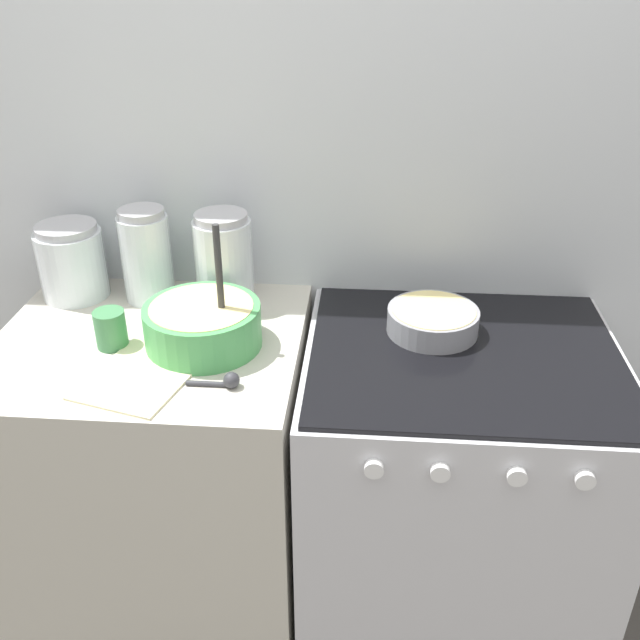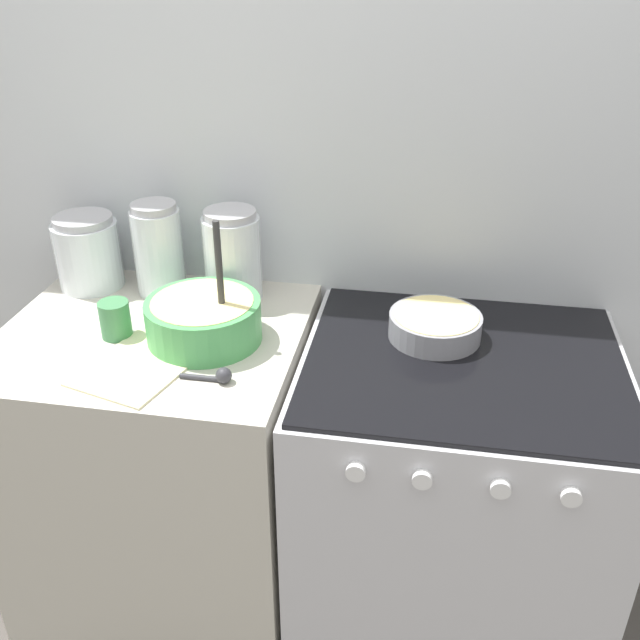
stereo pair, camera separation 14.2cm
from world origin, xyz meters
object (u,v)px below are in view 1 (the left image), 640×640
object	(u,v)px
stove	(449,498)
storage_jar_right	(224,265)
baking_pan	(433,320)
storage_jar_middle	(147,261)
storage_jar_left	(73,266)
mixing_bowl	(203,323)
tin_can	(111,329)

from	to	relation	value
stove	storage_jar_right	size ratio (longest dim) A/B	3.70
baking_pan	storage_jar_right	size ratio (longest dim) A/B	0.91
stove	storage_jar_middle	bearing A→B (deg)	164.94
storage_jar_left	storage_jar_right	xyz separation A→B (m)	(0.41, 0.00, 0.02)
baking_pan	storage_jar_middle	distance (m)	0.76
baking_pan	storage_jar_middle	bearing A→B (deg)	170.29
stove	mixing_bowl	size ratio (longest dim) A/B	2.94
storage_jar_right	storage_jar_middle	bearing A→B (deg)	180.00
storage_jar_left	stove	bearing A→B (deg)	-12.14
mixing_bowl	stove	bearing A→B (deg)	1.28
stove	baking_pan	world-z (taller)	baking_pan
mixing_bowl	baking_pan	world-z (taller)	mixing_bowl
mixing_bowl	baking_pan	size ratio (longest dim) A/B	1.38
mixing_bowl	storage_jar_left	bearing A→B (deg)	149.87
storage_jar_left	storage_jar_middle	distance (m)	0.21
mixing_bowl	baking_pan	bearing A→B (deg)	11.03
mixing_bowl	storage_jar_right	world-z (taller)	mixing_bowl
mixing_bowl	storage_jar_left	size ratio (longest dim) A/B	1.52
storage_jar_left	storage_jar_right	size ratio (longest dim) A/B	0.83
mixing_bowl	storage_jar_left	distance (m)	0.46
baking_pan	storage_jar_left	size ratio (longest dim) A/B	1.11
stove	tin_can	xyz separation A→B (m)	(-0.83, -0.04, 0.50)
stove	storage_jar_middle	size ratio (longest dim) A/B	3.61
mixing_bowl	tin_can	size ratio (longest dim) A/B	3.34
stove	mixing_bowl	bearing A→B (deg)	-178.72
storage_jar_left	mixing_bowl	bearing A→B (deg)	-30.13
baking_pan	storage_jar_right	world-z (taller)	storage_jar_right
storage_jar_middle	storage_jar_left	bearing A→B (deg)	-180.00
storage_jar_left	tin_can	distance (m)	0.32
mixing_bowl	storage_jar_right	size ratio (longest dim) A/B	1.26
storage_jar_left	baking_pan	bearing A→B (deg)	-7.64
stove	storage_jar_left	distance (m)	1.17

